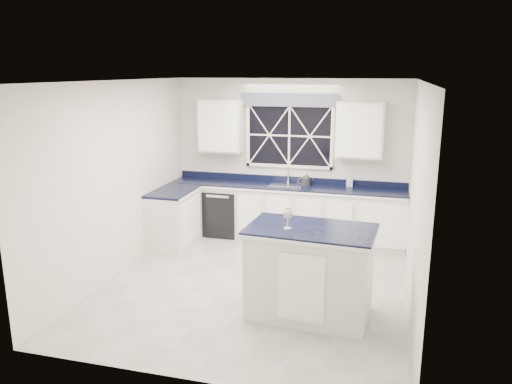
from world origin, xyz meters
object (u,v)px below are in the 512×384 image
(dishwasher, at_px, (224,211))
(island, at_px, (310,272))
(wine_glass, at_px, (288,213))
(faucet, at_px, (288,174))
(soap_bottle, at_px, (350,180))
(kettle, at_px, (306,180))

(dishwasher, relative_size, island, 0.54)
(dishwasher, relative_size, wine_glass, 3.17)
(faucet, bearing_deg, soap_bottle, 1.15)
(dishwasher, relative_size, soap_bottle, 3.79)
(island, height_order, wine_glass, wine_glass)
(kettle, relative_size, wine_glass, 1.04)
(wine_glass, height_order, soap_bottle, wine_glass)
(dishwasher, height_order, kettle, kettle)
(wine_glass, bearing_deg, kettle, 95.21)
(island, bearing_deg, wine_glass, -155.54)
(faucet, distance_m, wine_glass, 2.97)
(kettle, xyz_separation_m, soap_bottle, (0.71, 0.11, 0.02))
(island, relative_size, soap_bottle, 6.96)
(faucet, xyz_separation_m, soap_bottle, (1.04, 0.02, -0.05))
(dishwasher, xyz_separation_m, faucet, (1.10, 0.19, 0.69))
(island, relative_size, kettle, 5.59)
(dishwasher, height_order, wine_glass, wine_glass)
(island, bearing_deg, dishwasher, 130.45)
(wine_glass, bearing_deg, faucet, 101.37)
(island, height_order, soap_bottle, soap_bottle)
(island, bearing_deg, kettle, 104.58)
(faucet, xyz_separation_m, wine_glass, (0.59, -2.91, 0.16))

